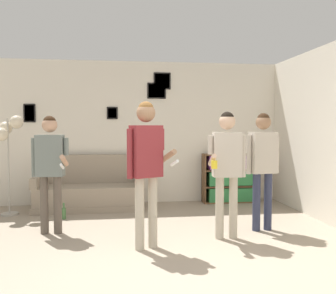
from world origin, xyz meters
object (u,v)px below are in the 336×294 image
at_px(person_spectator_near_bookshelf, 263,159).
at_px(bottle_on_floor, 64,213).
at_px(person_player_foreground_left, 50,162).
at_px(floor_lamp, 8,135).
at_px(drinking_cup, 238,151).
at_px(bookshelf, 230,178).
at_px(person_player_foreground_center, 146,158).
at_px(couch, 90,191).
at_px(person_watcher_holding_cup, 227,161).

xyz_separation_m(person_spectator_near_bookshelf, bottle_on_floor, (-2.87, 1.00, -0.91)).
relative_size(person_spectator_near_bookshelf, bottle_on_floor, 6.40).
height_order(person_player_foreground_left, bottle_on_floor, person_player_foreground_left).
relative_size(floor_lamp, drinking_cup, 14.42).
xyz_separation_m(bookshelf, bottle_on_floor, (-3.01, -0.96, -0.37)).
bearing_deg(person_player_foreground_left, person_player_foreground_center, -32.88).
relative_size(couch, person_player_foreground_center, 1.08).
height_order(bookshelf, person_watcher_holding_cup, person_watcher_holding_cup).
bearing_deg(couch, person_spectator_near_bookshelf, -35.13).
relative_size(person_player_foreground_center, person_spectator_near_bookshelf, 1.07).
relative_size(couch, floor_lamp, 1.15).
relative_size(floor_lamp, person_spectator_near_bookshelf, 1.00).
bearing_deg(person_player_foreground_center, person_watcher_holding_cup, 14.16).
height_order(couch, bottle_on_floor, couch).
height_order(couch, drinking_cup, drinking_cup).
height_order(bookshelf, person_player_foreground_center, person_player_foreground_center).
height_order(floor_lamp, person_watcher_holding_cup, person_watcher_holding_cup).
bearing_deg(couch, person_player_foreground_center, -70.39).
relative_size(person_watcher_holding_cup, drinking_cup, 14.48).
xyz_separation_m(floor_lamp, drinking_cup, (4.09, 0.54, -0.33)).
height_order(bookshelf, person_spectator_near_bookshelf, person_spectator_near_bookshelf).
relative_size(couch, person_spectator_near_bookshelf, 1.15).
distance_m(person_player_foreground_center, bottle_on_floor, 2.22).
xyz_separation_m(floor_lamp, person_player_foreground_center, (2.13, -2.02, -0.23)).
height_order(person_player_foreground_center, person_watcher_holding_cup, person_player_foreground_center).
height_order(floor_lamp, person_player_foreground_center, person_player_foreground_center).
height_order(person_player_foreground_left, person_watcher_holding_cup, person_watcher_holding_cup).
bearing_deg(couch, floor_lamp, -164.85).
xyz_separation_m(bottle_on_floor, drinking_cup, (3.15, 0.96, 0.90)).
bearing_deg(person_spectator_near_bookshelf, person_watcher_holding_cup, -152.58).
distance_m(floor_lamp, person_player_foreground_center, 2.94).
bearing_deg(couch, person_player_foreground_left, -104.61).
xyz_separation_m(couch, person_spectator_near_bookshelf, (2.52, -1.78, 0.71)).
bearing_deg(bookshelf, floor_lamp, -172.21).
bearing_deg(bookshelf, couch, -175.89).
xyz_separation_m(person_player_foreground_left, drinking_cup, (3.21, 1.75, 0.01)).
bearing_deg(person_spectator_near_bookshelf, person_player_foreground_center, -160.73).
bearing_deg(person_player_foreground_left, person_spectator_near_bookshelf, -4.27).
distance_m(person_player_foreground_center, person_spectator_near_bookshelf, 1.78).
xyz_separation_m(person_spectator_near_bookshelf, drinking_cup, (0.28, 1.97, -0.02)).
relative_size(person_watcher_holding_cup, bottle_on_floor, 6.41).
relative_size(person_player_foreground_left, bottle_on_floor, 6.23).
relative_size(bookshelf, floor_lamp, 0.65).
distance_m(person_spectator_near_bookshelf, drinking_cup, 1.99).
bearing_deg(person_spectator_near_bookshelf, person_player_foreground_left, 175.73).
xyz_separation_m(person_player_foreground_center, drinking_cup, (1.96, 2.56, -0.10)).
bearing_deg(person_watcher_holding_cup, couch, 132.35).
height_order(floor_lamp, bottle_on_floor, floor_lamp).
xyz_separation_m(couch, person_watcher_holding_cup, (1.91, -2.10, 0.71)).
xyz_separation_m(floor_lamp, bottle_on_floor, (0.94, -0.42, -1.22)).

